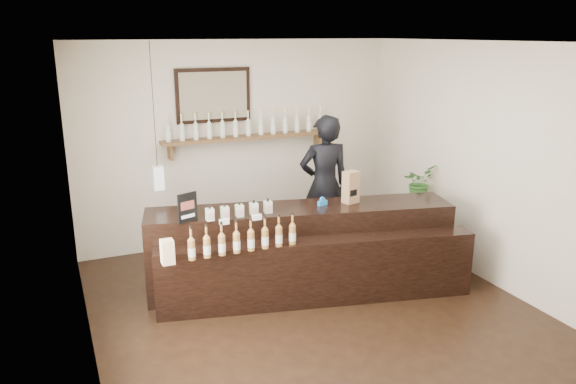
{
  "coord_description": "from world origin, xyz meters",
  "views": [
    {
      "loc": [
        -2.43,
        -4.82,
        2.89
      ],
      "look_at": [
        -0.03,
        0.7,
        1.17
      ],
      "focal_mm": 35.0,
      "sensor_mm": 36.0,
      "label": 1
    }
  ],
  "objects": [
    {
      "name": "counter",
      "position": [
        0.12,
        0.57,
        0.46
      ],
      "size": [
        3.54,
        1.69,
        1.14
      ],
      "color": "black",
      "rests_on": "ground"
    },
    {
      "name": "potted_plant",
      "position": [
        2.0,
        1.04,
        0.98
      ],
      "size": [
        0.52,
        0.5,
        0.45
      ],
      "primitive_type": "imported",
      "rotation": [
        0.0,
        0.0,
        0.5
      ],
      "color": "#366F2C",
      "rests_on": "side_cabinet"
    },
    {
      "name": "room_shell",
      "position": [
        0.0,
        0.0,
        1.7
      ],
      "size": [
        5.0,
        5.0,
        5.0
      ],
      "color": "beige",
      "rests_on": "ground"
    },
    {
      "name": "back_wall_decor",
      "position": [
        -0.14,
        2.37,
        1.75
      ],
      "size": [
        2.66,
        0.96,
        1.69
      ],
      "color": "brown",
      "rests_on": "ground"
    },
    {
      "name": "promo_sign",
      "position": [
        -1.18,
        0.69,
        1.13
      ],
      "size": [
        0.22,
        0.09,
        0.32
      ],
      "color": "black",
      "rests_on": "counter"
    },
    {
      "name": "paper_bag",
      "position": [
        0.73,
        0.62,
        1.16
      ],
      "size": [
        0.2,
        0.17,
        0.38
      ],
      "color": "#936847",
      "rests_on": "counter"
    },
    {
      "name": "ground",
      "position": [
        0.0,
        0.0,
        0.0
      ],
      "size": [
        5.0,
        5.0,
        0.0
      ],
      "primitive_type": "plane",
      "color": "black",
      "rests_on": "ground"
    },
    {
      "name": "shopkeeper",
      "position": [
        0.86,
        1.55,
        1.06
      ],
      "size": [
        0.83,
        0.61,
        2.12
      ],
      "primitive_type": "imported",
      "rotation": [
        0.0,
        0.0,
        3.01
      ],
      "color": "black",
      "rests_on": "ground"
    },
    {
      "name": "tape_dispenser",
      "position": [
        0.38,
        0.66,
        1.01
      ],
      "size": [
        0.12,
        0.07,
        0.1
      ],
      "color": "blue",
      "rests_on": "counter"
    },
    {
      "name": "side_cabinet",
      "position": [
        2.0,
        1.04,
        0.38
      ],
      "size": [
        0.38,
        0.52,
        0.76
      ],
      "color": "brown",
      "rests_on": "ground"
    }
  ]
}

